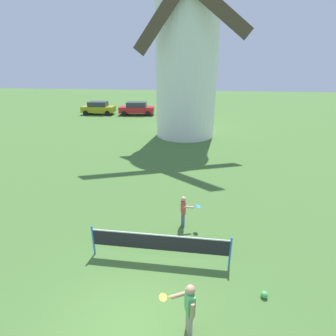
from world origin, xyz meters
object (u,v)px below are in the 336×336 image
windmill (187,42)px  player_near (189,307)px  stray_ball (264,295)px  parked_car_mustard (98,108)px  player_far (184,209)px  tennis_net (159,243)px  parked_car_red (137,108)px

windmill → player_near: size_ratio=10.95×
stray_ball → parked_car_mustard: bearing=119.9°
player_near → stray_ball: 2.47m
windmill → player_far: size_ratio=12.18×
windmill → stray_ball: (3.47, -17.14, -7.44)m
windmill → tennis_net: size_ratio=3.48×
windmill → parked_car_red: bearing=126.2°
parked_car_red → stray_ball: bearing=-68.9°
player_far → tennis_net: bearing=-106.3°
parked_car_red → windmill: bearing=-53.8°
parked_car_mustard → stray_ball: bearing=-60.1°
player_near → parked_car_red: (-8.11, 27.48, 0.01)m
windmill → player_near: 19.65m
windmill → player_near: (1.47, -18.40, -6.73)m
tennis_net → player_near: size_ratio=3.14×
windmill → player_far: (1.01, -14.02, -6.81)m
player_near → stray_ball: (2.00, 1.27, -0.71)m
windmill → parked_car_red: windmill is taller
player_far → stray_ball: size_ratio=6.73×
parked_car_mustard → parked_car_red: 4.84m
tennis_net → player_near: bearing=-65.4°
player_far → windmill: bearing=94.1°
stray_ball → player_near: bearing=-147.6°
parked_car_mustard → parked_car_red: same height
stray_ball → parked_car_mustard: size_ratio=0.05×
parked_car_red → parked_car_mustard: bearing=-176.7°
player_far → parked_car_red: parked_car_red is taller
player_near → parked_car_red: bearing=106.4°
windmill → stray_ball: windmill is taller
windmill → tennis_net: bearing=-88.6°
windmill → stray_ball: 19.00m
player_near → player_far: (-0.46, 4.38, -0.08)m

